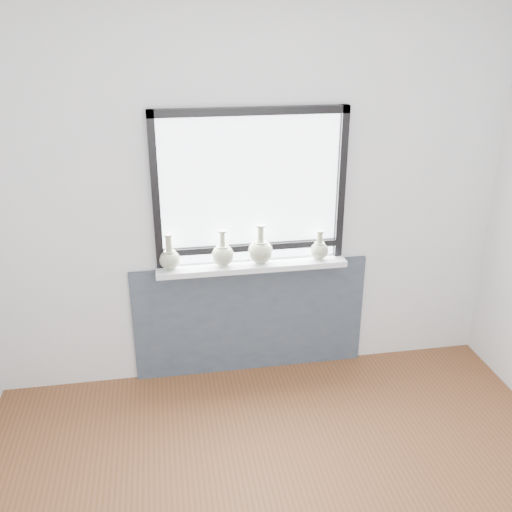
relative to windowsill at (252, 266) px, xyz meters
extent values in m
cube|color=silver|center=(0.00, 0.10, 0.42)|extent=(3.60, 0.02, 2.60)
cube|color=#424B59|center=(0.00, 0.07, -0.45)|extent=(1.70, 0.03, 0.86)
cube|color=silver|center=(0.00, 0.00, 0.00)|extent=(1.32, 0.18, 0.04)
cube|color=black|center=(-0.62, 0.05, 0.55)|extent=(0.05, 0.06, 1.05)
cube|color=black|center=(0.62, 0.05, 0.55)|extent=(0.05, 0.06, 1.05)
cube|color=black|center=(0.00, 0.05, 1.04)|extent=(1.30, 0.06, 0.05)
cube|color=black|center=(0.00, 0.05, 0.12)|extent=(1.20, 0.05, 0.04)
cube|color=white|center=(0.00, 0.08, 0.52)|extent=(1.20, 0.01, 1.00)
cylinder|color=#A2A98B|center=(-0.56, 0.00, 0.02)|extent=(0.06, 0.06, 0.01)
ellipsoid|color=#A2A98B|center=(-0.56, 0.00, 0.09)|extent=(0.14, 0.14, 0.13)
cone|color=#A2A98B|center=(-0.56, 0.00, 0.14)|extent=(0.08, 0.08, 0.03)
cylinder|color=#A2A98B|center=(-0.56, 0.00, 0.19)|extent=(0.05, 0.05, 0.13)
cylinder|color=#A2A98B|center=(-0.56, 0.00, 0.26)|extent=(0.06, 0.06, 0.01)
cylinder|color=#A2A98B|center=(-0.20, 0.00, 0.02)|extent=(0.07, 0.07, 0.01)
ellipsoid|color=#A2A98B|center=(-0.20, 0.00, 0.09)|extent=(0.16, 0.16, 0.14)
cone|color=#A2A98B|center=(-0.20, 0.00, 0.15)|extent=(0.09, 0.09, 0.03)
cylinder|color=#A2A98B|center=(-0.20, 0.00, 0.20)|extent=(0.04, 0.04, 0.12)
cylinder|color=#A2A98B|center=(-0.20, 0.00, 0.27)|extent=(0.07, 0.07, 0.01)
cylinder|color=#A2A98B|center=(0.06, 0.00, 0.02)|extent=(0.08, 0.08, 0.01)
ellipsoid|color=#A2A98B|center=(0.06, 0.00, 0.10)|extent=(0.18, 0.18, 0.16)
cone|color=#A2A98B|center=(0.06, 0.00, 0.16)|extent=(0.10, 0.10, 0.03)
cylinder|color=#A2A98B|center=(0.06, 0.00, 0.22)|extent=(0.05, 0.05, 0.13)
cylinder|color=#A2A98B|center=(0.06, 0.00, 0.29)|extent=(0.07, 0.07, 0.01)
cylinder|color=#A2A98B|center=(0.48, 0.00, 0.02)|extent=(0.06, 0.06, 0.01)
ellipsoid|color=#A2A98B|center=(0.48, 0.00, 0.08)|extent=(0.13, 0.13, 0.12)
cone|color=#A2A98B|center=(0.48, 0.00, 0.13)|extent=(0.07, 0.07, 0.03)
cylinder|color=#A2A98B|center=(0.48, 0.00, 0.17)|extent=(0.04, 0.04, 0.10)
cylinder|color=#A2A98B|center=(0.48, 0.00, 0.22)|extent=(0.06, 0.06, 0.01)
camera|label=1|loc=(-0.59, -3.57, 1.59)|focal=40.00mm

